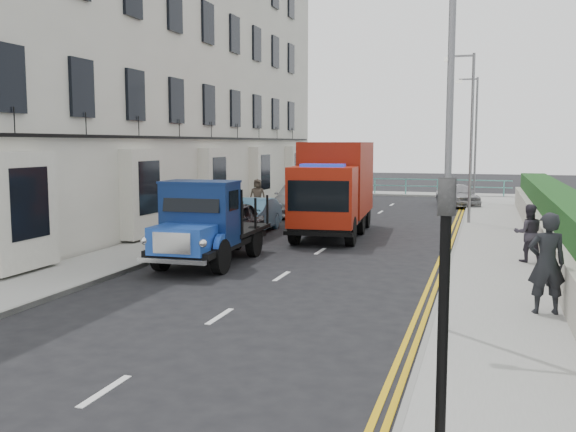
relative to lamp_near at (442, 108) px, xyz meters
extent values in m
plane|color=black|center=(-4.18, 2.00, -4.00)|extent=(120.00, 120.00, 0.00)
cube|color=gray|center=(-9.38, 11.00, -3.94)|extent=(2.40, 38.00, 0.12)
cube|color=gray|center=(1.12, 11.00, -3.94)|extent=(2.60, 38.00, 0.12)
cube|color=gray|center=(-4.18, 31.00, -3.94)|extent=(30.00, 2.50, 0.12)
plane|color=slate|center=(-4.18, 62.00, -4.00)|extent=(120.00, 120.00, 0.00)
cube|color=silver|center=(-13.68, 15.00, 3.00)|extent=(6.00, 30.00, 14.00)
cube|color=black|center=(-10.53, 15.00, -0.40)|extent=(0.12, 28.00, 0.10)
cube|color=#B2AD9E|center=(2.42, 11.00, -3.45)|extent=(0.30, 28.00, 1.00)
cube|color=#154014|center=(3.12, 11.00, -3.05)|extent=(1.20, 28.00, 1.70)
cube|color=#59B2A5|center=(-4.18, 30.20, -2.92)|extent=(13.00, 0.08, 0.06)
cube|color=#59B2A5|center=(-4.18, 30.20, -3.35)|extent=(13.00, 0.06, 0.05)
cylinder|color=slate|center=(0.12, 0.00, -0.50)|extent=(0.12, 0.12, 7.00)
cylinder|color=slate|center=(0.12, 16.00, -0.50)|extent=(0.12, 0.12, 7.00)
cube|color=slate|center=(-0.38, 16.00, 2.90)|extent=(1.00, 0.08, 0.08)
cube|color=beige|center=(-0.88, 16.00, 2.78)|extent=(0.35, 0.18, 0.18)
cylinder|color=slate|center=(0.12, 26.00, -0.50)|extent=(0.12, 0.12, 7.00)
cube|color=slate|center=(-0.38, 26.00, 2.90)|extent=(1.00, 0.08, 0.08)
cube|color=beige|center=(-0.88, 26.00, 2.78)|extent=(0.35, 0.18, 0.18)
cylinder|color=black|center=(0.42, -5.50, -2.50)|extent=(0.10, 0.10, 3.00)
imported|color=black|center=(0.42, -5.50, -1.40)|extent=(0.16, 0.20, 1.00)
cylinder|color=black|center=(-7.48, 3.76, -3.53)|extent=(0.27, 0.93, 0.93)
cylinder|color=black|center=(-5.78, 3.80, -3.53)|extent=(0.27, 0.93, 0.93)
cylinder|color=black|center=(-7.55, 6.46, -3.53)|extent=(0.27, 0.93, 0.93)
cylinder|color=black|center=(-5.85, 6.50, -3.53)|extent=(0.27, 0.93, 0.93)
cube|color=black|center=(-6.67, 5.13, -3.40)|extent=(1.95, 4.68, 0.17)
cube|color=#214CB4|center=(-6.62, 3.35, -3.05)|extent=(1.53, 1.29, 0.70)
cube|color=silver|center=(-6.60, 2.70, -3.05)|extent=(1.02, 0.10, 0.53)
cube|color=#0E2251|center=(-6.65, 4.46, -2.50)|extent=(1.96, 1.21, 1.69)
cube|color=black|center=(-6.70, 6.29, -3.18)|extent=(2.10, 2.75, 0.12)
cylinder|color=black|center=(-5.36, 9.15, -3.50)|extent=(0.36, 1.01, 0.99)
cylinder|color=black|center=(-3.47, 9.29, -3.50)|extent=(0.36, 1.01, 0.99)
cylinder|color=black|center=(-5.57, 11.94, -3.50)|extent=(0.36, 1.01, 0.99)
cylinder|color=black|center=(-3.68, 12.08, -3.50)|extent=(0.36, 1.01, 0.99)
cylinder|color=black|center=(-5.72, 13.92, -3.50)|extent=(0.36, 1.01, 0.99)
cylinder|color=black|center=(-3.83, 14.06, -3.50)|extent=(0.36, 1.01, 0.99)
cube|color=black|center=(-4.59, 11.56, -3.32)|extent=(2.54, 6.46, 0.23)
cube|color=maroon|center=(-4.42, 9.22, -2.37)|extent=(2.29, 1.87, 1.99)
cube|color=black|center=(-4.35, 8.39, -2.28)|extent=(1.99, 0.22, 0.99)
cube|color=maroon|center=(-4.67, 12.55, -1.92)|extent=(2.60, 4.85, 2.71)
imported|color=black|center=(-7.60, 8.82, -3.31)|extent=(1.89, 4.16, 1.38)
imported|color=#5793BC|center=(-7.74, 11.44, -3.35)|extent=(1.57, 3.98, 1.29)
imported|color=#BCBDC1|center=(-7.78, 17.83, -3.24)|extent=(2.81, 5.46, 1.51)
imported|color=black|center=(-7.68, 24.68, -3.21)|extent=(3.42, 6.01, 1.58)
imported|color=#9A9A9E|center=(-0.68, 24.14, -3.36)|extent=(2.78, 4.01, 1.27)
imported|color=black|center=(1.92, 1.69, -2.89)|extent=(0.80, 0.61, 1.97)
imported|color=#312C36|center=(1.92, 7.37, -3.07)|extent=(0.86, 0.71, 1.61)
imported|color=black|center=(-9.33, 10.63, -3.00)|extent=(1.08, 0.95, 1.76)
imported|color=#433A30|center=(-9.55, 17.04, -3.08)|extent=(0.84, 0.62, 1.59)
camera|label=1|loc=(0.76, -11.38, -0.59)|focal=40.00mm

